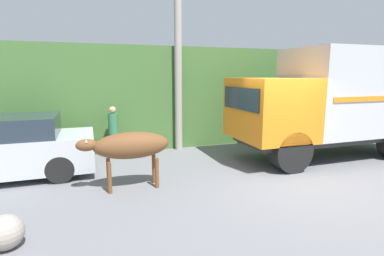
# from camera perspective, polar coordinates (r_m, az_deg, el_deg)

# --- Properties ---
(ground_plane) EXTENTS (60.00, 60.00, 0.00)m
(ground_plane) POSITION_cam_1_polar(r_m,az_deg,el_deg) (7.90, 17.78, -9.31)
(ground_plane) COLOR slate
(hillside_embankment) EXTENTS (32.00, 5.85, 3.52)m
(hillside_embankment) POSITION_cam_1_polar(r_m,az_deg,el_deg) (13.67, 0.51, 6.72)
(hillside_embankment) COLOR #426B33
(hillside_embankment) RESTS_ON ground_plane
(building_backdrop) EXTENTS (5.50, 2.70, 2.82)m
(building_backdrop) POSITION_cam_1_polar(r_m,az_deg,el_deg) (11.35, -19.08, 3.78)
(building_backdrop) COLOR #8CC69E
(building_backdrop) RESTS_ON ground_plane
(cargo_truck) EXTENTS (6.30, 2.31, 3.34)m
(cargo_truck) POSITION_cam_1_polar(r_m,az_deg,el_deg) (10.37, 25.97, 5.04)
(cargo_truck) COLOR #2D2D2D
(cargo_truck) RESTS_ON ground_plane
(brown_cow) EXTENTS (2.03, 0.61, 1.31)m
(brown_cow) POSITION_cam_1_polar(r_m,az_deg,el_deg) (6.85, -11.77, -3.41)
(brown_cow) COLOR brown
(brown_cow) RESTS_ON ground_plane
(parked_suv) EXTENTS (4.25, 1.84, 1.55)m
(parked_suv) POSITION_cam_1_polar(r_m,az_deg,el_deg) (8.76, -32.07, -3.36)
(parked_suv) COLOR silver
(parked_suv) RESTS_ON ground_plane
(pedestrian_on_hill) EXTENTS (0.40, 0.40, 1.61)m
(pedestrian_on_hill) POSITION_cam_1_polar(r_m,az_deg,el_deg) (9.61, -14.75, -0.23)
(pedestrian_on_hill) COLOR #38332D
(pedestrian_on_hill) RESTS_ON ground_plane
(utility_pole) EXTENTS (0.90, 0.25, 5.86)m
(utility_pole) POSITION_cam_1_polar(r_m,az_deg,el_deg) (10.21, -2.66, 12.72)
(utility_pole) COLOR #9E998E
(utility_pole) RESTS_ON ground_plane
(roadside_rock) EXTENTS (0.53, 0.53, 0.53)m
(roadside_rock) POSITION_cam_1_polar(r_m,az_deg,el_deg) (5.44, -32.02, -16.47)
(roadside_rock) COLOR gray
(roadside_rock) RESTS_ON ground_plane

